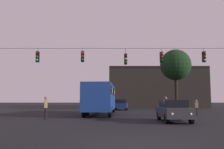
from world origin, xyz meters
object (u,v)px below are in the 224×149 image
Objects in this scene: pedestrian_crossing_center at (196,107)px; pedestrian_crossing_left at (45,106)px; pedestrian_crossing_right at (166,105)px; car_far_left at (121,105)px; tree_left_silhouette at (175,65)px; car_near_right at (173,110)px; city_bus at (101,96)px.

pedestrian_crossing_left is at bearing -161.88° from pedestrian_crossing_center.
pedestrian_crossing_left is 1.00× the size of pedestrian_crossing_right.
tree_left_silhouette is at bearing -4.20° from car_far_left.
car_far_left is at bearing 105.37° from pedestrian_crossing_right.
tree_left_silhouette is at bearing 71.47° from pedestrian_crossing_right.
car_near_right is at bearing -81.02° from car_far_left.
pedestrian_crossing_left is 13.87m from pedestrian_crossing_center.
city_bus reaches higher than pedestrian_crossing_left.
pedestrian_crossing_center is (13.18, 4.31, -0.18)m from pedestrian_crossing_left.
pedestrian_crossing_right is at bearing -74.63° from car_far_left.
pedestrian_crossing_right is at bearing -23.04° from city_bus.
pedestrian_crossing_center is 13.40m from tree_left_silhouette.
pedestrian_crossing_center is at bearing 18.12° from pedestrian_crossing_left.
pedestrian_crossing_left is 1.19× the size of pedestrian_crossing_center.
pedestrian_crossing_left is 0.20× the size of tree_left_silhouette.
car_far_left is 18.17m from pedestrian_crossing_left.
pedestrian_crossing_right is (6.10, -2.60, -0.84)m from city_bus.
pedestrian_crossing_center is 3.12m from pedestrian_crossing_right.
pedestrian_crossing_right reaches higher than car_far_left.
pedestrian_crossing_center is 0.17× the size of tree_left_silhouette.
pedestrian_crossing_center is at bearing 59.18° from car_near_right.
tree_left_silhouette is at bearing 84.19° from pedestrian_crossing_center.
car_far_left is at bearing 77.23° from city_bus.
car_near_right is 0.50× the size of tree_left_silhouette.
tree_left_silhouette is (4.95, 18.32, 5.71)m from car_near_right.
pedestrian_crossing_left reaches higher than pedestrian_crossing_center.
pedestrian_crossing_center is at bearing -62.08° from car_far_left.
city_bus is 2.48× the size of car_far_left.
pedestrian_crossing_center is at bearing -95.81° from tree_left_silhouette.
pedestrian_crossing_left is (-4.04, -6.24, -0.84)m from city_bus.
city_bus is 9.86m from car_near_right.
pedestrian_crossing_left is (-9.46, 1.93, 0.23)m from car_near_right.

